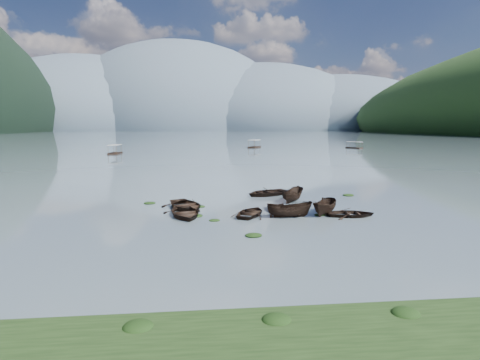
{
  "coord_description": "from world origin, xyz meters",
  "views": [
    {
      "loc": [
        -3.6,
        -24.72,
        7.23
      ],
      "look_at": [
        0.0,
        12.0,
        2.0
      ],
      "focal_mm": 28.0,
      "sensor_mm": 36.0,
      "label": 1
    }
  ],
  "objects": [
    {
      "name": "weed_clump_0",
      "position": [
        -4.31,
        5.24,
        0.0
      ],
      "size": [
        1.18,
        0.96,
        0.26
      ],
      "primitive_type": "ellipsoid",
      "color": "black",
      "rests_on": "ground"
    },
    {
      "name": "rowboat_2",
      "position": [
        3.3,
        4.36,
        0.0
      ],
      "size": [
        3.79,
        1.52,
        1.45
      ],
      "primitive_type": "imported",
      "rotation": [
        0.0,
        0.0,
        1.6
      ],
      "color": "black",
      "rests_on": "ground"
    },
    {
      "name": "rowboat_8",
      "position": [
        5.06,
        10.74,
        0.0
      ],
      "size": [
        3.38,
        4.0,
        1.49
      ],
      "primitive_type": "imported",
      "rotation": [
        0.0,
        0.0,
        2.54
      ],
      "color": "black",
      "rests_on": "ground"
    },
    {
      "name": "haze_mtn_c",
      "position": [
        140.0,
        900.0,
        0.0
      ],
      "size": [
        520.0,
        520.0,
        260.0
      ],
      "primitive_type": "ellipsoid",
      "color": "#475666",
      "rests_on": "ground"
    },
    {
      "name": "weed_clump_1",
      "position": [
        -2.82,
        3.69,
        0.0
      ],
      "size": [
        0.87,
        0.7,
        0.19
      ],
      "primitive_type": "ellipsoid",
      "color": "black",
      "rests_on": "ground"
    },
    {
      "name": "haze_mtn_b",
      "position": [
        -60.0,
        900.0,
        0.0
      ],
      "size": [
        520.0,
        520.0,
        340.0
      ],
      "primitive_type": "ellipsoid",
      "color": "#475666",
      "rests_on": "ground"
    },
    {
      "name": "pontoon_right",
      "position": [
        48.2,
        99.86,
        0.0
      ],
      "size": [
        5.04,
        5.98,
        2.15
      ],
      "primitive_type": null,
      "rotation": [
        0.0,
        0.0,
        0.58
      ],
      "color": "black",
      "rests_on": "ground"
    },
    {
      "name": "haze_mtn_d",
      "position": [
        320.0,
        900.0,
        0.0
      ],
      "size": [
        520.0,
        520.0,
        220.0
      ],
      "primitive_type": "ellipsoid",
      "color": "#475666",
      "rests_on": "ground"
    },
    {
      "name": "rowboat_1",
      "position": [
        0.27,
        5.31,
        0.0
      ],
      "size": [
        4.23,
        4.71,
        0.8
      ],
      "primitive_type": "imported",
      "rotation": [
        0.0,
        0.0,
        2.67
      ],
      "color": "black",
      "rests_on": "ground"
    },
    {
      "name": "weed_clump_3",
      "position": [
        5.92,
        4.69,
        0.0
      ],
      "size": [
        0.9,
        0.76,
        0.2
      ],
      "primitive_type": "ellipsoid",
      "color": "black",
      "rests_on": "ground"
    },
    {
      "name": "rowboat_5",
      "position": [
        6.45,
        5.03,
        0.0
      ],
      "size": [
        3.46,
        3.97,
        1.49
      ],
      "primitive_type": "imported",
      "rotation": [
        0.0,
        0.0,
        -0.63
      ],
      "color": "black",
      "rests_on": "ground"
    },
    {
      "name": "rowboat_0",
      "position": [
        -5.17,
        5.44,
        0.0
      ],
      "size": [
        4.22,
        5.23,
        0.96
      ],
      "primitive_type": "imported",
      "rotation": [
        0.0,
        0.0,
        0.21
      ],
      "color": "black",
      "rests_on": "ground"
    },
    {
      "name": "rowboat_3",
      "position": [
        3.14,
        6.22,
        0.0
      ],
      "size": [
        4.9,
        5.44,
        0.93
      ],
      "primitive_type": "imported",
      "rotation": [
        0.0,
        0.0,
        3.62
      ],
      "color": "black",
      "rests_on": "ground"
    },
    {
      "name": "rowboat_4",
      "position": [
        8.34,
        4.13,
        0.0
      ],
      "size": [
        4.14,
        3.18,
        0.8
      ],
      "primitive_type": "imported",
      "rotation": [
        0.0,
        0.0,
        1.45
      ],
      "color": "black",
      "rests_on": "ground"
    },
    {
      "name": "near_shore",
      "position": [
        0.0,
        -14.0,
        0.0
      ],
      "size": [
        60.0,
        6.0,
        0.5
      ],
      "primitive_type": "cube",
      "color": "black",
      "rests_on": "ground"
    },
    {
      "name": "rowboat_6",
      "position": [
        -5.23,
        8.28,
        0.0
      ],
      "size": [
        5.26,
        6.01,
        1.04
      ],
      "primitive_type": "imported",
      "rotation": [
        0.0,
        0.0,
        0.4
      ],
      "color": "black",
      "rests_on": "ground"
    },
    {
      "name": "weed_clump_7",
      "position": [
        11.69,
        13.06,
        0.0
      ],
      "size": [
        1.19,
        0.95,
        0.26
      ],
      "primitive_type": "ellipsoid",
      "color": "black",
      "rests_on": "ground"
    },
    {
      "name": "weed_clump_4",
      "position": [
        5.18,
        7.42,
        0.0
      ],
      "size": [
        1.21,
        0.96,
        0.25
      ],
      "primitive_type": "ellipsoid",
      "color": "black",
      "rests_on": "ground"
    },
    {
      "name": "weed_clump_2",
      "position": [
        -0.33,
        -0.72,
        0.0
      ],
      "size": [
        1.16,
        0.93,
        0.25
      ],
      "primitive_type": "ellipsoid",
      "color": "black",
      "rests_on": "ground"
    },
    {
      "name": "haze_mtn_a",
      "position": [
        -260.0,
        900.0,
        0.0
      ],
      "size": [
        520.0,
        520.0,
        280.0
      ],
      "primitive_type": "ellipsoid",
      "color": "#475666",
      "rests_on": "ground"
    },
    {
      "name": "ground_plane",
      "position": [
        0.0,
        0.0,
        0.0
      ],
      "size": [
        2400.0,
        2400.0,
        0.0
      ],
      "primitive_type": "plane",
      "color": "slate"
    },
    {
      "name": "pontoon_left",
      "position": [
        -27.53,
        79.71,
        0.0
      ],
      "size": [
        2.79,
        6.33,
        2.4
      ],
      "primitive_type": null,
      "rotation": [
        0.0,
        0.0,
        -0.03
      ],
      "color": "black",
      "rests_on": "ground"
    },
    {
      "name": "pontoon_centre",
      "position": [
        14.48,
        107.39,
        0.0
      ],
      "size": [
        5.58,
        7.38,
        2.62
      ],
      "primitive_type": null,
      "rotation": [
        0.0,
        0.0,
        -0.46
      ],
      "color": "black",
      "rests_on": "ground"
    },
    {
      "name": "weed_clump_5",
      "position": [
        -8.76,
        10.88,
        0.0
      ],
      "size": [
        1.13,
        0.91,
        0.24
      ],
      "primitive_type": "ellipsoid",
      "color": "black",
      "rests_on": "ground"
    },
    {
      "name": "rowboat_7",
      "position": [
        3.14,
        14.21,
        0.0
      ],
      "size": [
        5.76,
        5.12,
        0.99
      ],
      "primitive_type": "imported",
      "rotation": [
        0.0,
        0.0,
        5.16
      ],
      "color": "black",
      "rests_on": "ground"
    },
    {
      "name": "weed_clump_6",
      "position": [
        -4.0,
        8.9,
        0.0
      ],
      "size": [
        1.0,
        0.83,
        0.21
      ],
      "primitive_type": "ellipsoid",
      "color": "black",
      "rests_on": "ground"
    }
  ]
}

